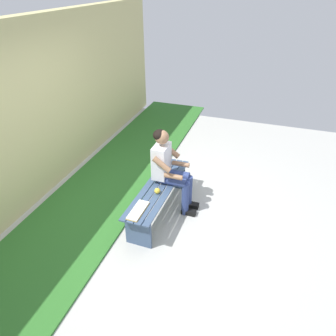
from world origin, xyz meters
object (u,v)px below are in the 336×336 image
person_seated (169,167)px  apple (157,191)px  book_open (138,210)px  bench_near (158,193)px

person_seated → apple: bearing=-9.4°
person_seated → apple: size_ratio=15.29×
apple → person_seated: bearing=170.6°
apple → book_open: apple is taller
book_open → bench_near: bearing=175.9°
person_seated → apple: (0.36, -0.06, -0.19)m
bench_near → book_open: bearing=-5.5°
bench_near → apple: 0.23m
person_seated → book_open: bearing=-11.3°
bench_near → book_open: 0.61m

